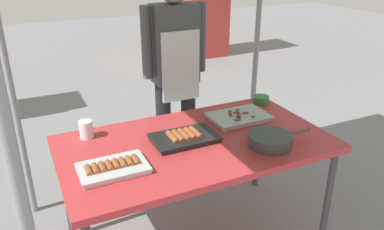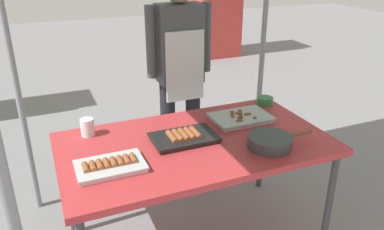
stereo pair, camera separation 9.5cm
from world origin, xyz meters
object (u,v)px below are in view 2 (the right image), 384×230
at_px(tray_grilled_sausages, 110,166).
at_px(condiment_bowl, 265,101).
at_px(drink_cup_near_edge, 87,127).
at_px(tray_pork_links, 184,137).
at_px(vendor_woman, 180,63).
at_px(cooking_wok, 270,141).
at_px(tray_meat_skewers, 241,118).
at_px(stall_table, 195,149).

distance_m(tray_grilled_sausages, condiment_bowl, 1.32).
xyz_separation_m(tray_grilled_sausages, drink_cup_near_edge, (-0.04, 0.45, 0.03)).
relative_size(tray_pork_links, vendor_woman, 0.23).
bearing_deg(cooking_wok, tray_meat_skewers, 85.58).
height_order(tray_grilled_sausages, vendor_woman, vendor_woman).
distance_m(tray_pork_links, drink_cup_near_edge, 0.60).
relative_size(stall_table, condiment_bowl, 13.63).
distance_m(stall_table, vendor_woman, 0.90).
xyz_separation_m(stall_table, tray_grilled_sausages, (-0.53, -0.12, 0.07)).
bearing_deg(condiment_bowl, tray_grilled_sausages, -159.45).
bearing_deg(tray_pork_links, tray_grilled_sausages, -161.82).
distance_m(stall_table, drink_cup_near_edge, 0.67).
distance_m(tray_grilled_sausages, cooking_wok, 0.91).
bearing_deg(tray_pork_links, cooking_wok, -32.14).
xyz_separation_m(tray_grilled_sausages, tray_meat_skewers, (0.93, 0.28, -0.00)).
xyz_separation_m(stall_table, vendor_woman, (0.22, 0.83, 0.29)).
distance_m(tray_grilled_sausages, drink_cup_near_edge, 0.45).
distance_m(stall_table, tray_meat_skewers, 0.44).
xyz_separation_m(tray_pork_links, condiment_bowl, (0.76, 0.31, 0.01)).
bearing_deg(tray_meat_skewers, cooking_wok, -94.42).
bearing_deg(tray_pork_links, tray_meat_skewers, 15.66).
bearing_deg(cooking_wok, vendor_woman, 97.87).
distance_m(tray_pork_links, vendor_woman, 0.87).
relative_size(cooking_wok, drink_cup_near_edge, 3.83).
bearing_deg(tray_pork_links, drink_cup_near_edge, 150.62).
xyz_separation_m(stall_table, condiment_bowl, (0.70, 0.34, 0.08)).
xyz_separation_m(tray_grilled_sausages, vendor_woman, (0.76, 0.95, 0.22)).
relative_size(tray_pork_links, condiment_bowl, 3.32).
bearing_deg(condiment_bowl, tray_pork_links, -158.01).
xyz_separation_m(stall_table, drink_cup_near_edge, (-0.58, 0.33, 0.11)).
bearing_deg(tray_meat_skewers, tray_pork_links, -164.34).
bearing_deg(vendor_woman, condiment_bowl, 134.66).
height_order(stall_table, cooking_wok, cooking_wok).
xyz_separation_m(tray_meat_skewers, condiment_bowl, (0.30, 0.18, 0.01)).
distance_m(stall_table, tray_pork_links, 0.10).
relative_size(drink_cup_near_edge, vendor_woman, 0.07).
height_order(condiment_bowl, drink_cup_near_edge, drink_cup_near_edge).
height_order(stall_table, tray_grilled_sausages, tray_grilled_sausages).
distance_m(cooking_wok, vendor_woman, 1.09).
bearing_deg(stall_table, condiment_bowl, 25.89).
relative_size(stall_table, vendor_woman, 0.96).
height_order(cooking_wok, vendor_woman, vendor_woman).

